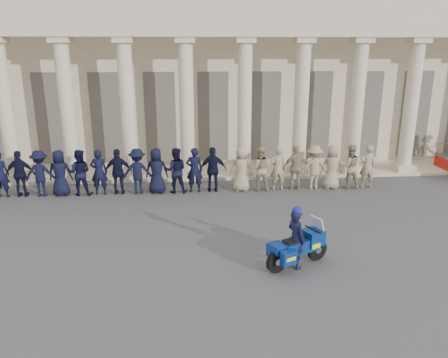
# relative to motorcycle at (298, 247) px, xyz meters

# --- Properties ---
(ground) EXTENTS (90.00, 90.00, 0.00)m
(ground) POSITION_rel_motorcycle_xyz_m (-1.72, 0.80, -0.58)
(ground) COLOR #404042
(ground) RESTS_ON ground
(building) EXTENTS (40.00, 12.50, 9.00)m
(building) POSITION_rel_motorcycle_xyz_m (-1.72, 15.54, 3.95)
(building) COLOR #C5B293
(building) RESTS_ON ground
(officer_rank) EXTENTS (19.31, 0.72, 1.91)m
(officer_rank) POSITION_rel_motorcycle_xyz_m (-4.81, 6.79, 0.38)
(officer_rank) COLOR black
(officer_rank) RESTS_ON ground
(motorcycle) EXTENTS (1.92, 1.29, 1.33)m
(motorcycle) POSITION_rel_motorcycle_xyz_m (0.00, 0.00, 0.00)
(motorcycle) COLOR black
(motorcycle) RESTS_ON ground
(rider) EXTENTS (0.64, 0.73, 1.79)m
(rider) POSITION_rel_motorcycle_xyz_m (-0.10, -0.05, 0.31)
(rider) COLOR black
(rider) RESTS_ON ground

